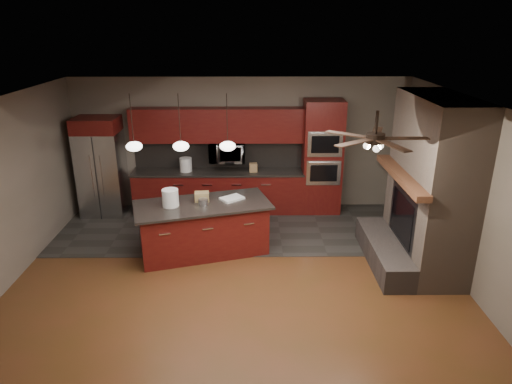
{
  "coord_description": "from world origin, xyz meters",
  "views": [
    {
      "loc": [
        0.23,
        -6.42,
        3.82
      ],
      "look_at": [
        0.31,
        0.6,
        1.21
      ],
      "focal_mm": 32.0,
      "sensor_mm": 36.0,
      "label": 1
    }
  ],
  "objects_px": {
    "cardboard_box": "(202,197)",
    "counter_bucket": "(186,165)",
    "oven_tower": "(322,157)",
    "refrigerator": "(101,167)",
    "microwave": "(227,152)",
    "kitchen_island": "(203,228)",
    "paint_tray": "(232,198)",
    "counter_box": "(253,168)",
    "white_bucket": "(170,198)",
    "paint_can": "(203,202)"
  },
  "relations": [
    {
      "from": "cardboard_box",
      "to": "counter_bucket",
      "type": "bearing_deg",
      "value": 100.25
    },
    {
      "from": "oven_tower",
      "to": "counter_bucket",
      "type": "relative_size",
      "value": 8.33
    },
    {
      "from": "refrigerator",
      "to": "cardboard_box",
      "type": "relative_size",
      "value": 8.39
    },
    {
      "from": "microwave",
      "to": "cardboard_box",
      "type": "relative_size",
      "value": 2.99
    },
    {
      "from": "microwave",
      "to": "kitchen_island",
      "type": "relative_size",
      "value": 0.29
    },
    {
      "from": "paint_tray",
      "to": "refrigerator",
      "type": "bearing_deg",
      "value": 113.09
    },
    {
      "from": "refrigerator",
      "to": "counter_bucket",
      "type": "bearing_deg",
      "value": 2.68
    },
    {
      "from": "paint_tray",
      "to": "counter_box",
      "type": "height_order",
      "value": "counter_box"
    },
    {
      "from": "oven_tower",
      "to": "cardboard_box",
      "type": "bearing_deg",
      "value": -143.21
    },
    {
      "from": "counter_box",
      "to": "refrigerator",
      "type": "bearing_deg",
      "value": 175.88
    },
    {
      "from": "refrigerator",
      "to": "paint_tray",
      "type": "distance_m",
      "value": 3.2
    },
    {
      "from": "kitchen_island",
      "to": "counter_box",
      "type": "height_order",
      "value": "counter_box"
    },
    {
      "from": "counter_bucket",
      "to": "counter_box",
      "type": "height_order",
      "value": "counter_bucket"
    },
    {
      "from": "refrigerator",
      "to": "counter_bucket",
      "type": "height_order",
      "value": "refrigerator"
    },
    {
      "from": "oven_tower",
      "to": "paint_tray",
      "type": "relative_size",
      "value": 6.29
    },
    {
      "from": "oven_tower",
      "to": "white_bucket",
      "type": "relative_size",
      "value": 8.07
    },
    {
      "from": "oven_tower",
      "to": "paint_can",
      "type": "relative_size",
      "value": 14.94
    },
    {
      "from": "oven_tower",
      "to": "white_bucket",
      "type": "height_order",
      "value": "oven_tower"
    },
    {
      "from": "kitchen_island",
      "to": "counter_bucket",
      "type": "xyz_separation_m",
      "value": [
        -0.53,
        1.89,
        0.58
      ]
    },
    {
      "from": "refrigerator",
      "to": "cardboard_box",
      "type": "bearing_deg",
      "value": -36.6
    },
    {
      "from": "microwave",
      "to": "paint_tray",
      "type": "height_order",
      "value": "microwave"
    },
    {
      "from": "cardboard_box",
      "to": "counter_box",
      "type": "relative_size",
      "value": 1.36
    },
    {
      "from": "kitchen_island",
      "to": "counter_box",
      "type": "distance_m",
      "value": 2.1
    },
    {
      "from": "oven_tower",
      "to": "counter_box",
      "type": "xyz_separation_m",
      "value": [
        -1.43,
        -0.04,
        -0.2
      ]
    },
    {
      "from": "kitchen_island",
      "to": "paint_can",
      "type": "bearing_deg",
      "value": -81.96
    },
    {
      "from": "cardboard_box",
      "to": "paint_tray",
      "type": "bearing_deg",
      "value": 0.59
    },
    {
      "from": "counter_bucket",
      "to": "paint_can",
      "type": "bearing_deg",
      "value": -74.15
    },
    {
      "from": "kitchen_island",
      "to": "white_bucket",
      "type": "relative_size",
      "value": 8.42
    },
    {
      "from": "oven_tower",
      "to": "counter_box",
      "type": "height_order",
      "value": "oven_tower"
    },
    {
      "from": "paint_can",
      "to": "white_bucket",
      "type": "bearing_deg",
      "value": -174.75
    },
    {
      "from": "kitchen_island",
      "to": "cardboard_box",
      "type": "distance_m",
      "value": 0.55
    },
    {
      "from": "white_bucket",
      "to": "paint_tray",
      "type": "height_order",
      "value": "white_bucket"
    },
    {
      "from": "paint_can",
      "to": "counter_bucket",
      "type": "relative_size",
      "value": 0.56
    },
    {
      "from": "white_bucket",
      "to": "cardboard_box",
      "type": "bearing_deg",
      "value": 25.29
    },
    {
      "from": "white_bucket",
      "to": "microwave",
      "type": "bearing_deg",
      "value": 67.2
    },
    {
      "from": "paint_can",
      "to": "cardboard_box",
      "type": "relative_size",
      "value": 0.65
    },
    {
      "from": "paint_tray",
      "to": "white_bucket",
      "type": "bearing_deg",
      "value": 159.52
    },
    {
      "from": "microwave",
      "to": "refrigerator",
      "type": "height_order",
      "value": "refrigerator"
    },
    {
      "from": "kitchen_island",
      "to": "white_bucket",
      "type": "height_order",
      "value": "white_bucket"
    },
    {
      "from": "microwave",
      "to": "white_bucket",
      "type": "xyz_separation_m",
      "value": [
        -0.86,
        -2.04,
        -0.23
      ]
    },
    {
      "from": "oven_tower",
      "to": "counter_bucket",
      "type": "height_order",
      "value": "oven_tower"
    },
    {
      "from": "kitchen_island",
      "to": "white_bucket",
      "type": "bearing_deg",
      "value": 174.93
    },
    {
      "from": "paint_can",
      "to": "oven_tower",
      "type": "bearing_deg",
      "value": 40.1
    },
    {
      "from": "microwave",
      "to": "oven_tower",
      "type": "bearing_deg",
      "value": -1.66
    },
    {
      "from": "microwave",
      "to": "counter_bucket",
      "type": "bearing_deg",
      "value": -176.69
    },
    {
      "from": "paint_tray",
      "to": "paint_can",
      "type": "bearing_deg",
      "value": 170.58
    },
    {
      "from": "counter_bucket",
      "to": "refrigerator",
      "type": "bearing_deg",
      "value": -177.32
    },
    {
      "from": "microwave",
      "to": "white_bucket",
      "type": "height_order",
      "value": "microwave"
    },
    {
      "from": "refrigerator",
      "to": "white_bucket",
      "type": "height_order",
      "value": "refrigerator"
    },
    {
      "from": "paint_tray",
      "to": "cardboard_box",
      "type": "xyz_separation_m",
      "value": [
        -0.52,
        -0.06,
        0.06
      ]
    }
  ]
}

